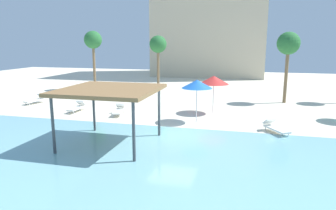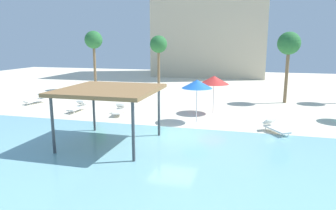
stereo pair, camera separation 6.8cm
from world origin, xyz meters
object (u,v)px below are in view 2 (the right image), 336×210
object	(u,v)px
lounge_chair_3	(37,99)
palm_tree_2	(289,45)
palm_tree_0	(159,45)
beach_umbrella_red_2	(214,80)
lounge_chair_5	(78,107)
shade_pavilion	(110,91)
beach_umbrella_blue_1	(197,84)
palm_tree_3	(94,41)
lounge_chair_1	(119,110)
lounge_chair_0	(275,127)

from	to	relation	value
lounge_chair_3	palm_tree_2	size ratio (longest dim) A/B	0.33
lounge_chair_3	palm_tree_0	bearing A→B (deg)	159.85
beach_umbrella_red_2	lounge_chair_5	bearing A→B (deg)	-168.54
shade_pavilion	palm_tree_0	xyz separation A→B (m)	(-3.11, 19.32, 2.05)
beach_umbrella_blue_1	palm_tree_3	bearing A→B (deg)	139.27
lounge_chair_3	lounge_chair_5	bearing A→B (deg)	84.28
palm_tree_2	palm_tree_3	world-z (taller)	palm_tree_3
beach_umbrella_blue_1	beach_umbrella_red_2	distance (m)	3.01
beach_umbrella_red_2	palm_tree_3	distance (m)	16.54
beach_umbrella_blue_1	lounge_chair_1	distance (m)	6.18
palm_tree_2	palm_tree_0	bearing A→B (deg)	157.62
lounge_chair_0	lounge_chair_3	bearing A→B (deg)	-134.00
palm_tree_2	beach_umbrella_red_2	bearing A→B (deg)	-135.31
beach_umbrella_red_2	lounge_chair_5	distance (m)	10.42
lounge_chair_1	lounge_chair_5	world-z (taller)	same
shade_pavilion	palm_tree_2	size ratio (longest dim) A/B	0.77
lounge_chair_5	shade_pavilion	bearing A→B (deg)	43.04
beach_umbrella_blue_1	lounge_chair_0	bearing A→B (deg)	-15.99
palm_tree_0	beach_umbrella_blue_1	bearing A→B (deg)	-64.36
shade_pavilion	beach_umbrella_red_2	distance (m)	9.52
palm_tree_0	shade_pavilion	bearing A→B (deg)	-80.86
beach_umbrella_blue_1	lounge_chair_0	distance (m)	5.45
lounge_chair_1	palm_tree_0	world-z (taller)	palm_tree_0
shade_pavilion	beach_umbrella_blue_1	world-z (taller)	shade_pavilion
palm_tree_2	palm_tree_3	bearing A→B (deg)	171.36
beach_umbrella_blue_1	lounge_chair_3	world-z (taller)	beach_umbrella_blue_1
palm_tree_2	shade_pavilion	bearing A→B (deg)	-124.90
lounge_chair_1	palm_tree_2	size ratio (longest dim) A/B	0.33
lounge_chair_1	palm_tree_3	world-z (taller)	palm_tree_3
lounge_chair_3	lounge_chair_5	size ratio (longest dim) A/B	1.04
beach_umbrella_blue_1	lounge_chair_0	world-z (taller)	beach_umbrella_blue_1
palm_tree_2	lounge_chair_3	bearing A→B (deg)	-164.89
palm_tree_3	palm_tree_0	bearing A→B (deg)	19.53
lounge_chair_3	lounge_chair_5	xyz separation A→B (m)	(5.07, -1.94, 0.00)
beach_umbrella_red_2	lounge_chair_5	world-z (taller)	beach_umbrella_red_2
beach_umbrella_red_2	palm_tree_2	distance (m)	8.18
lounge_chair_1	beach_umbrella_red_2	bearing A→B (deg)	97.93
lounge_chair_5	lounge_chair_1	bearing A→B (deg)	87.78
lounge_chair_1	palm_tree_0	distance (m)	13.81
shade_pavilion	lounge_chair_3	xyz separation A→B (m)	(-10.84, 8.44, -2.41)
lounge_chair_5	palm_tree_0	size ratio (longest dim) A/B	0.33
lounge_chair_1	lounge_chair_3	size ratio (longest dim) A/B	0.99
lounge_chair_1	lounge_chair_5	distance (m)	3.49
shade_pavilion	lounge_chair_0	bearing A→B (deg)	27.15
lounge_chair_1	palm_tree_2	bearing A→B (deg)	111.54
palm_tree_0	beach_umbrella_red_2	bearing A→B (deg)	-55.78
beach_umbrella_blue_1	palm_tree_0	world-z (taller)	palm_tree_0
lounge_chair_0	palm_tree_3	bearing A→B (deg)	-156.88
palm_tree_0	palm_tree_3	world-z (taller)	palm_tree_3
lounge_chair_0	palm_tree_0	xyz separation A→B (m)	(-11.38, 15.07, 4.46)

